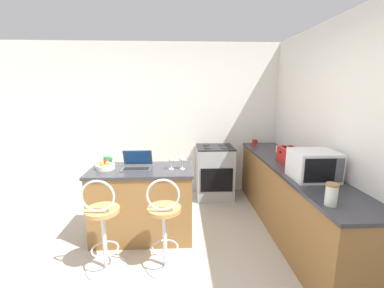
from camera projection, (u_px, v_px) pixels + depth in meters
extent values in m
plane|color=#ADA393|center=(156.00, 286.00, 2.43)|extent=(20.00, 20.00, 0.00)
cube|color=silver|center=(166.00, 120.00, 4.48)|extent=(12.00, 0.06, 2.60)
cube|color=silver|center=(377.00, 150.00, 2.25)|extent=(0.06, 12.00, 2.60)
cube|color=olive|center=(143.00, 204.00, 3.18)|extent=(1.20, 0.59, 0.85)
cube|color=#333338|center=(141.00, 170.00, 3.09)|extent=(1.23, 0.62, 0.03)
cube|color=olive|center=(290.00, 200.00, 3.32)|extent=(0.55, 2.85, 0.85)
cube|color=#333338|center=(293.00, 167.00, 3.23)|extent=(0.58, 2.88, 0.03)
cylinder|color=silver|center=(107.00, 268.00, 2.66)|extent=(0.40, 0.40, 0.02)
cylinder|color=silver|center=(104.00, 240.00, 2.60)|extent=(0.04, 0.04, 0.63)
torus|color=silver|center=(105.00, 249.00, 2.62)|extent=(0.28, 0.28, 0.02)
cylinder|color=#B7844C|center=(102.00, 211.00, 2.53)|extent=(0.34, 0.34, 0.04)
torus|color=silver|center=(98.00, 196.00, 2.40)|extent=(0.32, 0.02, 0.32)
cylinder|color=silver|center=(165.00, 266.00, 2.69)|extent=(0.40, 0.40, 0.02)
cylinder|color=silver|center=(165.00, 239.00, 2.62)|extent=(0.04, 0.04, 0.63)
torus|color=silver|center=(165.00, 247.00, 2.64)|extent=(0.28, 0.28, 0.02)
cylinder|color=#B7844C|center=(164.00, 209.00, 2.56)|extent=(0.34, 0.34, 0.04)
torus|color=silver|center=(163.00, 195.00, 2.43)|extent=(0.32, 0.02, 0.32)
cube|color=#47474C|center=(137.00, 169.00, 3.06)|extent=(0.35, 0.22, 0.01)
cube|color=black|center=(136.00, 169.00, 3.04)|extent=(0.30, 0.12, 0.00)
cube|color=#47474C|center=(138.00, 157.00, 3.16)|extent=(0.35, 0.08, 0.20)
cube|color=#19478C|center=(138.00, 157.00, 3.15)|extent=(0.31, 0.06, 0.17)
cube|color=silver|center=(313.00, 165.00, 2.71)|extent=(0.44, 0.39, 0.30)
cube|color=black|center=(320.00, 171.00, 2.51)|extent=(0.31, 0.01, 0.24)
cube|color=#4C4C51|center=(340.00, 170.00, 2.52)|extent=(0.09, 0.01, 0.24)
cube|color=red|center=(289.00, 155.00, 3.35)|extent=(0.22, 0.28, 0.19)
cube|color=black|center=(286.00, 147.00, 3.33)|extent=(0.05, 0.20, 0.00)
cube|color=black|center=(293.00, 147.00, 3.34)|extent=(0.05, 0.20, 0.00)
cube|color=black|center=(280.00, 152.00, 3.34)|extent=(0.02, 0.02, 0.02)
cube|color=#9EA3A8|center=(214.00, 173.00, 4.38)|extent=(0.61, 0.55, 0.87)
cube|color=black|center=(217.00, 180.00, 4.11)|extent=(0.52, 0.01, 0.39)
cube|color=black|center=(215.00, 147.00, 4.29)|extent=(0.61, 0.55, 0.02)
cylinder|color=black|center=(207.00, 148.00, 4.17)|extent=(0.11, 0.11, 0.01)
cylinder|color=black|center=(224.00, 148.00, 4.18)|extent=(0.11, 0.11, 0.01)
cylinder|color=black|center=(206.00, 145.00, 4.39)|extent=(0.11, 0.11, 0.01)
cylinder|color=black|center=(222.00, 145.00, 4.40)|extent=(0.11, 0.11, 0.01)
cylinder|color=silver|center=(331.00, 196.00, 2.09)|extent=(0.10, 0.10, 0.17)
cylinder|color=olive|center=(333.00, 185.00, 2.07)|extent=(0.10, 0.10, 0.02)
cylinder|color=silver|center=(171.00, 169.00, 3.07)|extent=(0.06, 0.06, 0.00)
cylinder|color=silver|center=(171.00, 165.00, 3.06)|extent=(0.01, 0.01, 0.08)
sphere|color=silver|center=(171.00, 160.00, 3.04)|extent=(0.06, 0.06, 0.06)
cylinder|color=silver|center=(182.00, 169.00, 3.08)|extent=(0.06, 0.06, 0.00)
cylinder|color=silver|center=(182.00, 165.00, 3.07)|extent=(0.01, 0.01, 0.08)
sphere|color=silver|center=(182.00, 159.00, 3.05)|extent=(0.08, 0.08, 0.08)
cylinder|color=#338447|center=(107.00, 160.00, 3.28)|extent=(0.09, 0.09, 0.10)
torus|color=#338447|center=(111.00, 160.00, 3.28)|extent=(0.01, 0.06, 0.06)
cylinder|color=white|center=(278.00, 149.00, 3.92)|extent=(0.07, 0.07, 0.09)
torus|color=white|center=(281.00, 148.00, 3.92)|extent=(0.01, 0.06, 0.06)
cylinder|color=silver|center=(105.00, 167.00, 3.07)|extent=(0.22, 0.22, 0.05)
sphere|color=red|center=(106.00, 162.00, 3.10)|extent=(0.06, 0.06, 0.06)
sphere|color=orange|center=(102.00, 164.00, 3.03)|extent=(0.06, 0.06, 0.06)
sphere|color=#66B233|center=(108.00, 164.00, 3.04)|extent=(0.06, 0.06, 0.06)
cylinder|color=red|center=(254.00, 142.00, 4.40)|extent=(0.08, 0.08, 0.10)
torus|color=red|center=(257.00, 142.00, 4.40)|extent=(0.01, 0.06, 0.06)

